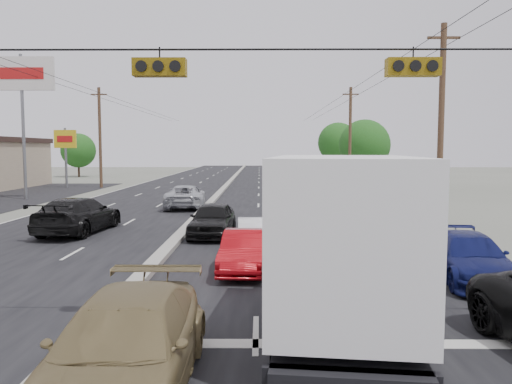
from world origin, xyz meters
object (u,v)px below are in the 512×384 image
(red_sedan, at_px, (244,252))
(utility_pole_right_b, at_px, (441,124))
(oncoming_near, at_px, (78,215))
(oncoming_far, at_px, (185,197))
(tan_sedan, at_px, (125,349))
(queue_car_c, at_px, (309,212))
(pole_sign_far, at_px, (65,144))
(utility_pole_right_c, at_px, (350,137))
(queue_car_a, at_px, (213,220))
(queue_car_b, at_px, (260,241))
(pole_sign_billboard, at_px, (21,83))
(tree_right_far, at_px, (338,143))
(queue_car_e, at_px, (341,222))
(utility_pole_left_c, at_px, (100,137))
(tree_right_mid, at_px, (364,145))
(box_truck, at_px, (341,243))
(queue_car_d, at_px, (469,258))

(red_sedan, bearing_deg, utility_pole_right_b, 48.55)
(oncoming_near, bearing_deg, oncoming_far, -103.59)
(tan_sedan, height_order, queue_car_c, tan_sedan)
(pole_sign_far, bearing_deg, utility_pole_right_c, 0.00)
(pole_sign_far, bearing_deg, tan_sedan, -67.77)
(oncoming_near, height_order, oncoming_far, oncoming_near)
(queue_car_a, bearing_deg, oncoming_far, 108.38)
(queue_car_b, bearing_deg, oncoming_far, 104.49)
(pole_sign_billboard, distance_m, tree_right_far, 52.05)
(red_sedan, bearing_deg, queue_car_e, 59.48)
(utility_pole_left_c, distance_m, tree_right_mid, 27.96)
(queue_car_c, distance_m, oncoming_near, 11.04)
(utility_pole_right_b, relative_size, queue_car_c, 1.91)
(tree_right_far, distance_m, oncoming_far, 50.77)
(utility_pole_left_c, distance_m, pole_sign_far, 3.57)
(tree_right_far, xyz_separation_m, red_sedan, (-13.00, -64.54, -4.33))
(utility_pole_left_c, relative_size, utility_pole_right_c, 1.00)
(pole_sign_billboard, bearing_deg, pole_sign_far, 97.13)
(queue_car_a, bearing_deg, red_sedan, -72.10)
(utility_pole_right_b, bearing_deg, tree_right_mid, 85.24)
(utility_pole_right_b, bearing_deg, queue_car_b, -137.45)
(utility_pole_right_c, distance_m, queue_car_a, 30.63)
(utility_pole_right_b, xyz_separation_m, utility_pole_right_c, (0.00, 25.00, 0.00))
(pole_sign_billboard, height_order, tree_right_far, pole_sign_billboard)
(red_sedan, relative_size, queue_car_a, 0.87)
(pole_sign_billboard, xyz_separation_m, pole_sign_far, (-1.50, 12.00, -4.46))
(tree_right_mid, distance_m, tree_right_far, 25.03)
(tree_right_far, relative_size, box_truck, 1.08)
(utility_pole_left_c, xyz_separation_m, tree_right_far, (28.50, 30.00, -0.15))
(pole_sign_far, relative_size, oncoming_far, 1.11)
(box_truck, xyz_separation_m, red_sedan, (-2.18, 5.20, -1.27))
(pole_sign_far, relative_size, queue_car_d, 1.29)
(queue_car_b, height_order, queue_car_c, queue_car_c)
(utility_pole_right_b, distance_m, red_sedan, 14.19)
(utility_pole_right_b, xyz_separation_m, queue_car_c, (-6.52, -0.25, -4.38))
(queue_car_c, height_order, oncoming_far, oncoming_far)
(tree_right_mid, height_order, oncoming_near, tree_right_mid)
(queue_car_b, xyz_separation_m, oncoming_far, (-4.90, 15.75, 0.03))
(utility_pole_left_c, distance_m, queue_car_c, 31.59)
(utility_pole_right_c, xyz_separation_m, pole_sign_far, (-28.50, -0.00, -0.70))
(tan_sedan, relative_size, queue_car_d, 1.13)
(utility_pole_right_b, bearing_deg, box_truck, -116.42)
(utility_pole_right_b, height_order, queue_car_e, utility_pole_right_b)
(queue_car_a, relative_size, queue_car_d, 0.95)
(pole_sign_billboard, distance_m, red_sedan, 29.70)
(utility_pole_right_c, xyz_separation_m, oncoming_far, (-13.90, -17.51, -4.36))
(pole_sign_far, distance_m, queue_car_a, 33.35)
(queue_car_d, height_order, oncoming_near, oncoming_near)
(tree_right_mid, bearing_deg, tan_sedan, -105.95)
(queue_car_d, relative_size, oncoming_far, 0.86)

